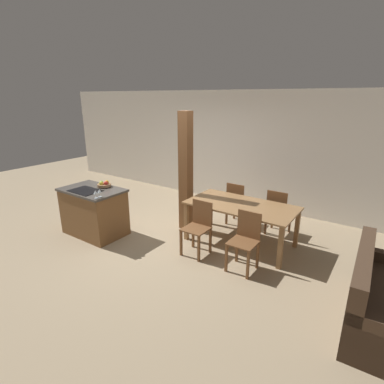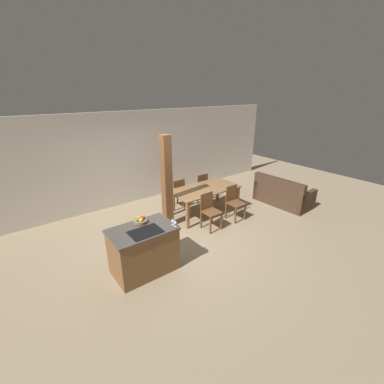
{
  "view_description": "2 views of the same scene",
  "coord_description": "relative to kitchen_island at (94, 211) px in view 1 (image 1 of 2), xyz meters",
  "views": [
    {
      "loc": [
        3.45,
        -3.9,
        2.55
      ],
      "look_at": [
        0.6,
        0.2,
        0.95
      ],
      "focal_mm": 28.0,
      "sensor_mm": 36.0,
      "label": 1
    },
    {
      "loc": [
        -2.84,
        -4.37,
        3.23
      ],
      "look_at": [
        0.6,
        0.2,
        0.95
      ],
      "focal_mm": 24.0,
      "sensor_mm": 36.0,
      "label": 2
    }
  ],
  "objects": [
    {
      "name": "fruit_bowl",
      "position": [
        0.09,
        0.22,
        0.5
      ],
      "size": [
        0.26,
        0.26,
        0.11
      ],
      "color": "#99704C",
      "rests_on": "kitchen_island"
    },
    {
      "name": "ground_plane",
      "position": [
        1.13,
        0.59,
        -0.45
      ],
      "size": [
        16.0,
        16.0,
        0.0
      ],
      "primitive_type": "plane",
      "color": "#9E896B"
    },
    {
      "name": "kitchen_island",
      "position": [
        0.0,
        0.0,
        0.0
      ],
      "size": [
        1.19,
        0.77,
        0.91
      ],
      "color": "brown",
      "rests_on": "ground_plane"
    },
    {
      "name": "wine_glass_near",
      "position": [
        0.52,
        -0.31,
        0.56
      ],
      "size": [
        0.07,
        0.07,
        0.13
      ],
      "color": "silver",
      "rests_on": "kitchen_island"
    },
    {
      "name": "wine_glass_middle",
      "position": [
        0.52,
        -0.23,
        0.56
      ],
      "size": [
        0.07,
        0.07,
        0.13
      ],
      "color": "silver",
      "rests_on": "kitchen_island"
    },
    {
      "name": "dining_chair_far_left",
      "position": [
        2.06,
        1.95,
        0.03
      ],
      "size": [
        0.4,
        0.4,
        0.9
      ],
      "rotation": [
        0.0,
        0.0,
        3.14
      ],
      "color": "brown",
      "rests_on": "ground_plane"
    },
    {
      "name": "dining_table",
      "position": [
        2.48,
        1.23,
        0.2
      ],
      "size": [
        1.89,
        0.98,
        0.74
      ],
      "color": "olive",
      "rests_on": "ground_plane"
    },
    {
      "name": "timber_post",
      "position": [
        1.29,
        1.22,
        0.7
      ],
      "size": [
        0.21,
        0.21,
        2.3
      ],
      "color": "brown",
      "rests_on": "ground_plane"
    },
    {
      "name": "dining_chair_far_right",
      "position": [
        2.91,
        1.95,
        0.03
      ],
      "size": [
        0.4,
        0.4,
        0.9
      ],
      "rotation": [
        0.0,
        0.0,
        3.14
      ],
      "color": "brown",
      "rests_on": "ground_plane"
    },
    {
      "name": "dining_chair_near_left",
      "position": [
        2.06,
        0.51,
        0.03
      ],
      "size": [
        0.4,
        0.4,
        0.9
      ],
      "color": "brown",
      "rests_on": "ground_plane"
    },
    {
      "name": "dining_chair_near_right",
      "position": [
        2.91,
        0.51,
        0.03
      ],
      "size": [
        0.4,
        0.4,
        0.9
      ],
      "color": "brown",
      "rests_on": "ground_plane"
    },
    {
      "name": "wall_back",
      "position": [
        1.13,
        3.22,
        0.9
      ],
      "size": [
        11.2,
        0.08,
        2.7
      ],
      "color": "silver",
      "rests_on": "ground_plane"
    }
  ]
}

